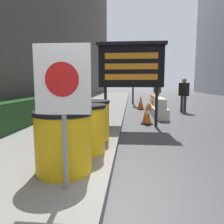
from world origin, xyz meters
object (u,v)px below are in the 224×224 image
(traffic_cone_near, at_px, (154,105))
(message_board, at_px, (131,66))
(barrel_drum_foreground, at_px, (63,141))
(barrel_drum_middle, at_px, (83,128))
(warning_sign, at_px, (63,90))
(pedestrian_worker, at_px, (157,90))
(traffic_cone_mid, at_px, (141,103))
(jersey_barrier_white, at_px, (160,109))
(traffic_light_near_curb, at_px, (133,65))
(jersey_barrier_orange_near, at_px, (155,105))
(barrel_drum_back, at_px, (92,120))
(pedestrian_passerby, at_px, (184,92))
(traffic_cone_far, at_px, (147,114))

(traffic_cone_near, bearing_deg, message_board, -104.65)
(barrel_drum_foreground, bearing_deg, message_board, 76.98)
(traffic_cone_near, bearing_deg, barrel_drum_middle, -104.83)
(warning_sign, height_order, pedestrian_worker, warning_sign)
(traffic_cone_mid, bearing_deg, jersey_barrier_white, -76.82)
(barrel_drum_foreground, height_order, warning_sign, warning_sign)
(barrel_drum_middle, relative_size, traffic_light_near_curb, 0.25)
(jersey_barrier_orange_near, bearing_deg, barrel_drum_back, -108.56)
(traffic_cone_near, bearing_deg, pedestrian_passerby, -36.93)
(traffic_cone_mid, relative_size, traffic_light_near_curb, 0.20)
(traffic_cone_mid, distance_m, pedestrian_worker, 3.01)
(traffic_cone_near, height_order, traffic_cone_mid, traffic_cone_mid)
(warning_sign, xyz_separation_m, pedestrian_worker, (2.57, 12.48, -0.40))
(barrel_drum_foreground, distance_m, jersey_barrier_white, 6.73)
(warning_sign, relative_size, traffic_light_near_curb, 0.47)
(message_board, height_order, traffic_cone_mid, message_board)
(message_board, bearing_deg, warning_sign, -99.39)
(jersey_barrier_orange_near, bearing_deg, traffic_cone_mid, 125.13)
(barrel_drum_middle, bearing_deg, barrel_drum_back, 90.92)
(barrel_drum_foreground, xyz_separation_m, traffic_cone_near, (2.28, 9.20, -0.34))
(traffic_cone_far, bearing_deg, pedestrian_passerby, 58.70)
(message_board, bearing_deg, traffic_cone_mid, 83.62)
(barrel_drum_back, xyz_separation_m, pedestrian_worker, (2.69, 10.03, 0.38))
(jersey_barrier_white, relative_size, traffic_cone_far, 2.30)
(jersey_barrier_white, relative_size, traffic_cone_mid, 2.27)
(barrel_drum_back, relative_size, traffic_cone_far, 1.23)
(barrel_drum_back, height_order, traffic_light_near_curb, traffic_light_near_curb)
(barrel_drum_foreground, relative_size, traffic_cone_mid, 1.21)
(barrel_drum_back, height_order, warning_sign, warning_sign)
(barrel_drum_foreground, height_order, jersey_barrier_orange_near, barrel_drum_foreground)
(barrel_drum_middle, xyz_separation_m, pedestrian_passerby, (3.55, 7.22, 0.40))
(traffic_cone_mid, xyz_separation_m, pedestrian_passerby, (2.10, -1.07, 0.64))
(message_board, xyz_separation_m, traffic_cone_near, (1.29, 4.93, -1.76))
(message_board, height_order, traffic_light_near_curb, traffic_light_near_curb)
(jersey_barrier_orange_near, xyz_separation_m, traffic_cone_mid, (-0.68, 0.96, 0.00))
(jersey_barrier_white, distance_m, traffic_cone_near, 2.85)
(traffic_cone_near, relative_size, pedestrian_passerby, 0.33)
(traffic_cone_mid, distance_m, traffic_cone_far, 4.47)
(warning_sign, bearing_deg, traffic_cone_mid, 82.13)
(barrel_drum_middle, distance_m, warning_sign, 1.70)
(barrel_drum_middle, height_order, pedestrian_worker, pedestrian_worker)
(barrel_drum_foreground, height_order, message_board, message_board)
(message_board, height_order, pedestrian_worker, message_board)
(message_board, relative_size, jersey_barrier_white, 1.62)
(barrel_drum_back, height_order, traffic_cone_mid, barrel_drum_back)
(barrel_drum_foreground, xyz_separation_m, traffic_light_near_curb, (1.13, 12.50, 2.11))
(traffic_cone_near, bearing_deg, barrel_drum_foreground, -103.90)
(warning_sign, distance_m, jersey_barrier_white, 7.27)
(traffic_cone_far, bearing_deg, traffic_light_near_curb, 93.24)
(barrel_drum_middle, xyz_separation_m, message_board, (0.89, 3.32, 1.42))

